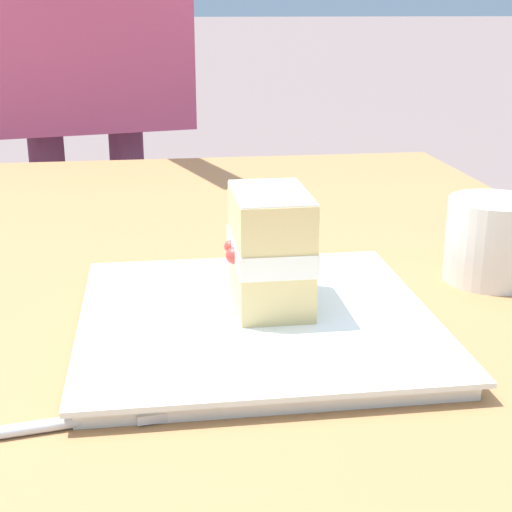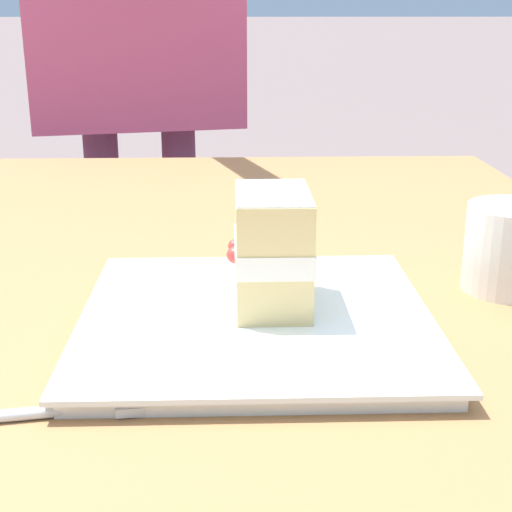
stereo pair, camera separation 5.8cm
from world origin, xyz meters
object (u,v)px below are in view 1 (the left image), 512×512
at_px(dessert_plate, 256,321).
at_px(cake_slice, 270,249).
at_px(coffee_cup, 492,239).
at_px(patio_table, 207,473).
at_px(dessert_fork, 65,423).

height_order(dessert_plate, cake_slice, cake_slice).
bearing_deg(coffee_cup, patio_table, -64.69).
xyz_separation_m(patio_table, dessert_fork, (0.08, -0.09, 0.10)).
height_order(cake_slice, coffee_cup, cake_slice).
height_order(patio_table, dessert_fork, dessert_fork).
distance_m(dessert_plate, dessert_fork, 0.19).
distance_m(cake_slice, dessert_fork, 0.22).
bearing_deg(dessert_plate, patio_table, -44.04).
relative_size(cake_slice, dessert_fork, 0.55).
xyz_separation_m(cake_slice, coffee_cup, (-0.07, 0.22, -0.02)).
xyz_separation_m(dessert_plate, dessert_fork, (0.13, -0.14, -0.00)).
bearing_deg(coffee_cup, dessert_fork, -59.88).
bearing_deg(patio_table, coffee_cup, 115.31).
xyz_separation_m(dessert_plate, cake_slice, (-0.02, 0.01, 0.05)).
distance_m(cake_slice, coffee_cup, 0.23).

